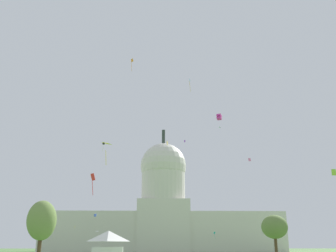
{
  "coord_description": "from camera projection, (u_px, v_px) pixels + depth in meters",
  "views": [
    {
      "loc": [
        -3.34,
        -28.42,
        3.16
      ],
      "look_at": [
        -0.48,
        62.69,
        31.02
      ],
      "focal_mm": 41.82,
      "sensor_mm": 36.0,
      "label": 1
    }
  ],
  "objects": [
    {
      "name": "capitol_building",
      "position": [
        163.0,
        214.0,
        206.64
      ],
      "size": [
        124.33,
        24.89,
        65.34
      ],
      "color": "beige",
      "rests_on": "ground_plane"
    },
    {
      "name": "event_tent",
      "position": [
        108.0,
        246.0,
        82.0
      ],
      "size": [
        6.85,
        5.99,
        6.16
      ],
      "rotation": [
        0.0,
        0.0,
        0.06
      ],
      "color": "white",
      "rests_on": "ground_plane"
    },
    {
      "name": "tree_west_mid",
      "position": [
        42.0,
        221.0,
        86.69
      ],
      "size": [
        8.63,
        8.86,
        12.81
      ],
      "color": "#4C3823",
      "rests_on": "ground_plane"
    },
    {
      "name": "tree_east_mid",
      "position": [
        275.0,
        227.0,
        113.83
      ],
      "size": [
        10.62,
        10.64,
        11.7
      ],
      "color": "#4C3823",
      "rests_on": "ground_plane"
    },
    {
      "name": "kite_yellow_mid",
      "position": [
        109.0,
        146.0,
        62.1
      ],
      "size": [
        1.59,
        1.65,
        3.35
      ],
      "rotation": [
        0.0,
        0.0,
        0.82
      ],
      "color": "yellow"
    },
    {
      "name": "kite_violet_high",
      "position": [
        185.0,
        141.0,
        179.83
      ],
      "size": [
        0.56,
        0.43,
        1.08
      ],
      "rotation": [
        0.0,
        0.0,
        1.88
      ],
      "color": "purple"
    },
    {
      "name": "kite_orange_high",
      "position": [
        132.0,
        62.0,
        113.03
      ],
      "size": [
        0.77,
        1.12,
        3.9
      ],
      "rotation": [
        0.0,
        0.0,
        4.45
      ],
      "color": "orange"
    },
    {
      "name": "kite_turquoise_low",
      "position": [
        214.0,
        233.0,
        178.25
      ],
      "size": [
        1.02,
        0.88,
        3.1
      ],
      "rotation": [
        0.0,
        0.0,
        0.03
      ],
      "color": "teal"
    },
    {
      "name": "kite_black_high",
      "position": [
        104.0,
        144.0,
        190.17
      ],
      "size": [
        1.28,
        1.28,
        4.41
      ],
      "rotation": [
        0.0,
        0.0,
        2.32
      ],
      "color": "black"
    },
    {
      "name": "kite_cyan_high",
      "position": [
        190.0,
        82.0,
        111.09
      ],
      "size": [
        0.47,
        0.66,
        3.93
      ],
      "rotation": [
        0.0,
        0.0,
        0.61
      ],
      "color": "#33BCDB"
    },
    {
      "name": "kite_blue_low",
      "position": [
        95.0,
        215.0,
        156.47
      ],
      "size": [
        1.03,
        1.06,
        1.09
      ],
      "rotation": [
        0.0,
        0.0,
        5.93
      ],
      "color": "blue"
    },
    {
      "name": "kite_red_low",
      "position": [
        93.0,
        180.0,
        55.26
      ],
      "size": [
        0.74,
        0.6,
        3.09
      ],
      "rotation": [
        0.0,
        0.0,
        4.97
      ],
      "color": "red"
    },
    {
      "name": "kite_gold_mid",
      "position": [
        167.0,
        143.0,
        98.68
      ],
      "size": [
        0.28,
        1.17,
        1.04
      ],
      "rotation": [
        0.0,
        0.0,
        3.72
      ],
      "color": "gold"
    },
    {
      "name": "kite_lime_low",
      "position": [
        334.0,
        172.0,
        82.31
      ],
      "size": [
        1.02,
        0.56,
        1.42
      ],
      "rotation": [
        0.0,
        0.0,
        2.09
      ],
      "color": "#8CD133"
    },
    {
      "name": "kite_pink_mid",
      "position": [
        250.0,
        160.0,
        151.11
      ],
      "size": [
        1.13,
        0.55,
        1.28
      ],
      "rotation": [
        0.0,
        0.0,
        5.74
      ],
      "color": "pink"
    },
    {
      "name": "kite_green_high",
      "position": [
        219.0,
        128.0,
        175.71
      ],
      "size": [
        1.02,
        1.39,
        0.16
      ],
      "rotation": [
        0.0,
        0.0,
        4.37
      ],
      "color": "green"
    },
    {
      "name": "kite_white_low",
      "position": [
        97.0,
        233.0,
        161.7
      ],
      "size": [
        1.33,
        0.94,
        0.35
      ],
      "rotation": [
        0.0,
        0.0,
        0.1
      ],
      "color": "white"
    },
    {
      "name": "kite_magenta_mid",
      "position": [
        219.0,
        117.0,
        81.22
      ],
      "size": [
        1.22,
        1.25,
        1.17
      ],
      "rotation": [
        0.0,
        0.0,
        5.82
      ],
      "color": "#D1339E"
    },
    {
      "name": "kite_yellow_low",
      "position": [
        75.0,
        227.0,
        145.9
      ],
      "size": [
        0.27,
        0.64,
        0.83
      ],
      "rotation": [
        0.0,
        0.0,
        4.12
      ],
      "color": "yellow"
    }
  ]
}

